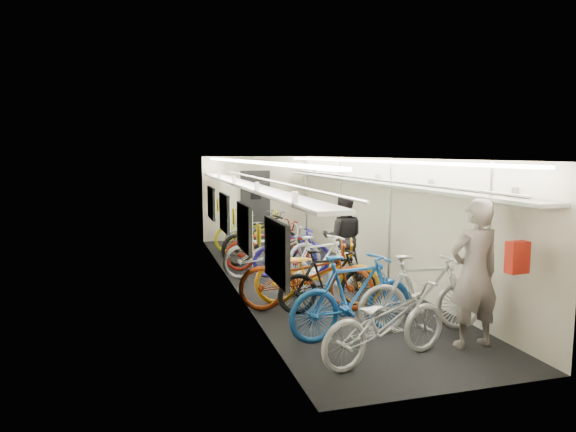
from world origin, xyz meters
TOP-DOWN VIEW (x-y plane):
  - train_car_shell at (-0.36, 0.71)m, footprint 10.00×10.00m
  - bicycle_0 at (-0.33, -4.05)m, footprint 1.96×1.10m
  - bicycle_1 at (-0.39, -3.19)m, footprint 1.99×0.86m
  - bicycle_2 at (-0.64, -1.88)m, footprint 2.27×1.30m
  - bicycle_3 at (-0.31, -2.01)m, footprint 1.69×0.51m
  - bicycle_4 at (-0.38, -1.66)m, footprint 2.20×1.42m
  - bicycle_5 at (-0.07, -0.89)m, footprint 1.81×0.97m
  - bicycle_6 at (-0.61, 0.44)m, footprint 2.04×0.80m
  - bicycle_7 at (-0.20, 0.42)m, footprint 1.68×0.51m
  - bicycle_8 at (-0.50, 1.23)m, footprint 2.06×0.95m
  - bicycle_9 at (-0.56, 1.68)m, footprint 1.96×0.81m
  - bicycle_10 at (-0.42, 3.13)m, footprint 2.08×0.96m
  - bicycle_11 at (0.60, -3.28)m, footprint 1.90×0.71m
  - bicycle_12 at (-0.34, 3.11)m, footprint 2.03×1.28m
  - bicycle_14 at (-0.08, 3.66)m, footprint 1.94×1.26m
  - passenger_near at (0.97, -3.91)m, footprint 0.70×0.46m
  - passenger_mid at (0.67, -0.14)m, footprint 0.98×0.87m
  - backpack at (1.14, -4.47)m, footprint 0.27×0.16m

SIDE VIEW (x-z plane):
  - bicycle_14 at x=-0.08m, z-range 0.00..0.96m
  - bicycle_0 at x=-0.33m, z-range 0.00..0.98m
  - bicycle_7 at x=-0.20m, z-range 0.00..1.00m
  - bicycle_3 at x=-0.31m, z-range 0.00..1.01m
  - bicycle_12 at x=-0.34m, z-range 0.00..1.01m
  - bicycle_8 at x=-0.50m, z-range 0.00..1.04m
  - bicycle_5 at x=-0.07m, z-range 0.00..1.05m
  - bicycle_6 at x=-0.61m, z-range 0.00..1.05m
  - bicycle_10 at x=-0.42m, z-range 0.00..1.06m
  - bicycle_4 at x=-0.38m, z-range 0.00..1.09m
  - bicycle_11 at x=0.60m, z-range 0.00..1.11m
  - bicycle_2 at x=-0.64m, z-range 0.00..1.13m
  - bicycle_9 at x=-0.56m, z-range 0.00..1.14m
  - bicycle_1 at x=-0.39m, z-range 0.00..1.16m
  - passenger_mid at x=0.67m, z-range 0.00..1.69m
  - passenger_near at x=0.97m, z-range 0.00..1.93m
  - backpack at x=1.14m, z-range 1.09..1.47m
  - train_car_shell at x=-0.36m, z-range -3.34..6.66m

